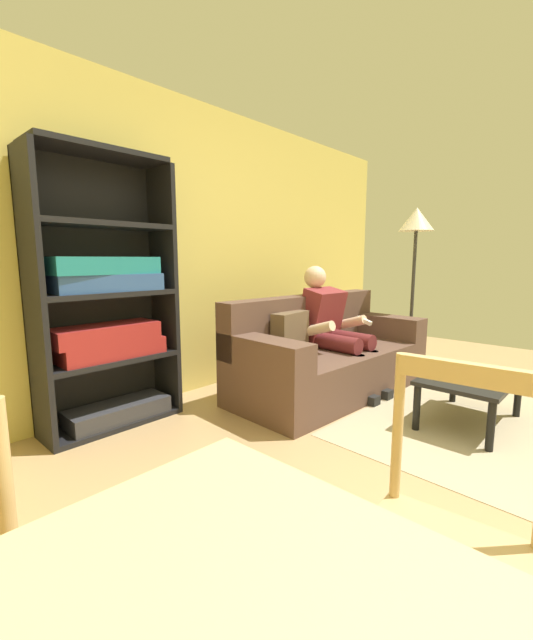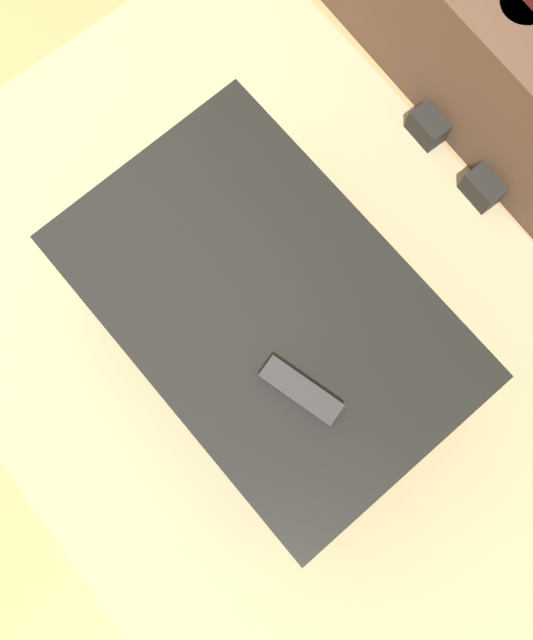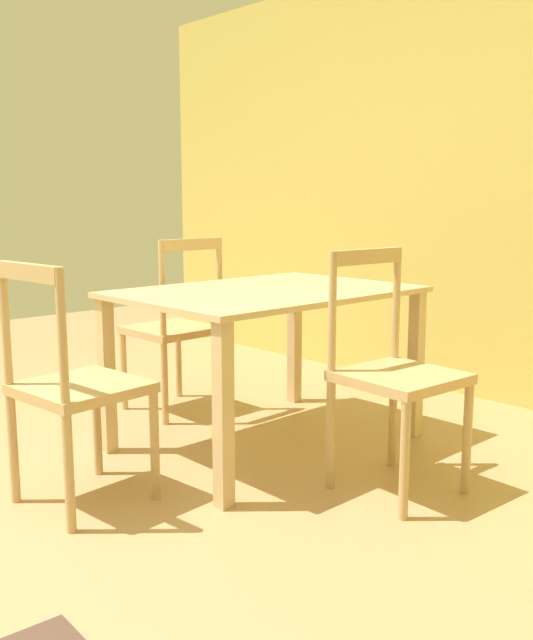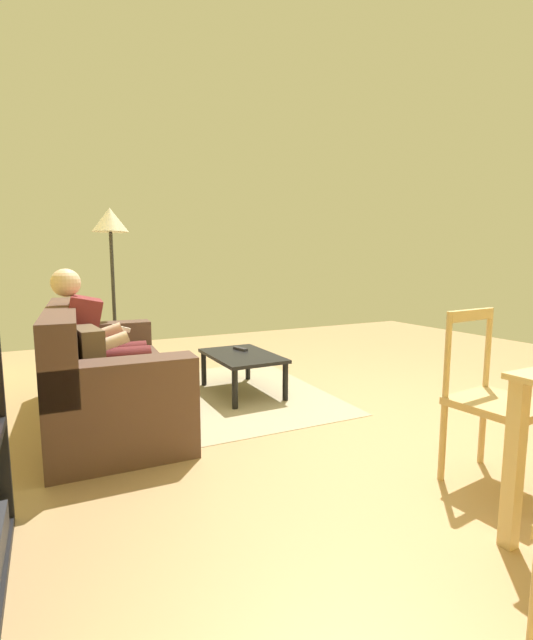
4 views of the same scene
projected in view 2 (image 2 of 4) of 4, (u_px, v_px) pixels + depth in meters
coffee_table at (267, 310)px, 1.44m from camera, size 0.86×0.56×0.36m
tv_remote at (301, 391)px, 1.35m from camera, size 0.18×0.09×0.02m
area_rug at (266, 338)px, 1.75m from camera, size 2.05×1.47×0.01m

